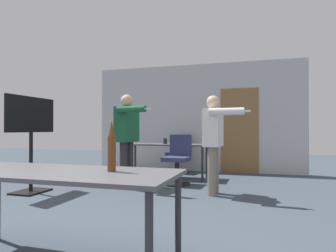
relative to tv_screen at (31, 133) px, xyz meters
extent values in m
cube|color=#BCBCC1|center=(2.09, 3.38, 0.36)|extent=(5.28, 0.10, 2.70)
cube|color=olive|center=(3.19, 3.33, 0.03)|extent=(0.90, 0.02, 2.05)
cube|color=#4C4C51|center=(2.14, -2.16, -0.27)|extent=(1.91, 0.77, 0.03)
cylinder|color=#2D2D33|center=(3.03, -2.49, -0.64)|extent=(0.05, 0.05, 0.71)
cylinder|color=#2D2D33|center=(3.03, -1.84, -0.64)|extent=(0.05, 0.05, 0.71)
cube|color=#4C4C51|center=(1.71, 2.12, -0.27)|extent=(1.81, 0.64, 0.03)
cylinder|color=#2D2D33|center=(0.86, 1.86, -0.64)|extent=(0.05, 0.05, 0.71)
cylinder|color=#2D2D33|center=(2.55, 1.86, -0.64)|extent=(0.05, 0.05, 0.71)
cylinder|color=#2D2D33|center=(0.86, 2.38, -0.64)|extent=(0.05, 0.05, 0.71)
cylinder|color=#2D2D33|center=(2.55, 2.38, -0.64)|extent=(0.05, 0.05, 0.71)
cube|color=black|center=(0.00, 0.00, -0.98)|extent=(0.44, 0.56, 0.03)
cylinder|color=black|center=(0.00, 0.00, -0.47)|extent=(0.06, 0.06, 0.97)
cube|color=black|center=(0.00, 0.00, 0.31)|extent=(0.04, 1.08, 0.59)
cube|color=#14331E|center=(-0.02, 0.00, 0.31)|extent=(0.01, 0.99, 0.52)
cylinder|color=slate|center=(2.94, 0.83, -0.60)|extent=(0.14, 0.14, 0.78)
cylinder|color=slate|center=(2.92, 0.64, -0.60)|extent=(0.14, 0.14, 0.78)
cube|color=silver|center=(2.93, 0.73, 0.09)|extent=(0.29, 0.47, 0.61)
sphere|color=#DBAD89|center=(2.93, 0.73, 0.50)|extent=(0.21, 0.21, 0.21)
cylinder|color=silver|center=(2.95, 1.01, 0.07)|extent=(0.11, 0.11, 0.53)
cylinder|color=silver|center=(3.17, 0.43, 0.33)|extent=(0.53, 0.15, 0.11)
cube|color=white|center=(3.47, 0.41, 0.33)|extent=(0.12, 0.04, 0.03)
cylinder|color=#28282D|center=(1.32, 1.05, -0.58)|extent=(0.14, 0.14, 0.82)
cylinder|color=#28282D|center=(1.29, 0.85, -0.58)|extent=(0.14, 0.14, 0.82)
cube|color=#195633|center=(1.30, 0.95, 0.15)|extent=(0.33, 0.50, 0.65)
sphere|color=#DBAD89|center=(1.30, 0.95, 0.59)|extent=(0.23, 0.23, 0.23)
cylinder|color=#195633|center=(1.35, 1.24, 0.13)|extent=(0.11, 0.11, 0.56)
cylinder|color=#195633|center=(1.54, 0.62, 0.41)|extent=(0.57, 0.19, 0.11)
cube|color=white|center=(1.84, 0.58, 0.41)|extent=(0.12, 0.05, 0.03)
cylinder|color=black|center=(1.76, 2.92, -0.98)|extent=(0.52, 0.52, 0.03)
cylinder|color=black|center=(1.76, 2.92, -0.77)|extent=(0.06, 0.06, 0.39)
cube|color=navy|center=(1.76, 2.92, -0.53)|extent=(0.55, 0.55, 0.08)
cube|color=navy|center=(1.82, 3.17, -0.28)|extent=(0.44, 0.16, 0.42)
cylinder|color=black|center=(2.14, 1.38, -0.98)|extent=(0.52, 0.52, 0.03)
cylinder|color=black|center=(2.14, 1.38, -0.75)|extent=(0.06, 0.06, 0.42)
cube|color=navy|center=(2.14, 1.38, -0.50)|extent=(0.49, 0.49, 0.08)
cube|color=navy|center=(2.15, 1.64, -0.25)|extent=(0.44, 0.09, 0.42)
cylinder|color=#563314|center=(2.58, -2.08, -0.12)|extent=(0.06, 0.06, 0.26)
cone|color=#563314|center=(2.58, -2.08, 0.07)|extent=(0.06, 0.06, 0.12)
cylinder|color=gold|center=(2.58, -2.08, 0.13)|extent=(0.03, 0.03, 0.01)
cylinder|color=#232328|center=(1.68, 2.13, -0.20)|extent=(0.08, 0.08, 0.12)
camera|label=1|loc=(3.64, -4.11, 0.06)|focal=32.00mm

